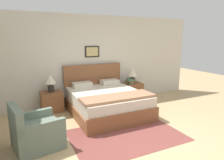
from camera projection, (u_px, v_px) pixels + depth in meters
ground_plane at (138, 144)px, 3.71m from camera, size 16.00×16.00×0.00m
wall_back at (88, 60)px, 5.89m from camera, size 7.23×0.09×2.60m
area_rug_main at (126, 135)px, 4.05m from camera, size 2.21×1.51×0.01m
bed at (107, 102)px, 5.19m from camera, size 1.76×2.02×1.18m
armchair at (35, 133)px, 3.55m from camera, size 0.91×0.87×0.83m
nightstand_near_window at (52, 102)px, 5.34m from camera, size 0.55×0.48×0.54m
nightstand_by_door at (133, 91)px, 6.41m from camera, size 0.55×0.48×0.54m
table_lamp_near_window at (50, 81)px, 5.24m from camera, size 0.29×0.29×0.47m
table_lamp_by_door at (133, 73)px, 6.31m from camera, size 0.29×0.29×0.47m
book_thick_bottom at (130, 83)px, 6.25m from camera, size 0.17×0.26×0.04m
book_hardcover_middle at (130, 82)px, 6.25m from camera, size 0.17×0.25×0.04m
book_novel_upper at (130, 81)px, 6.24m from camera, size 0.23×0.24×0.03m
book_slim_near_top at (130, 80)px, 6.23m from camera, size 0.20×0.25×0.04m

